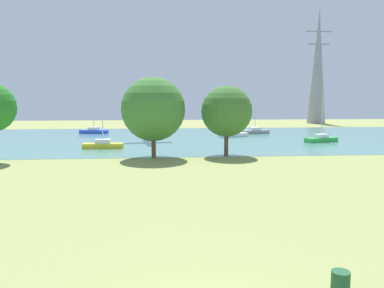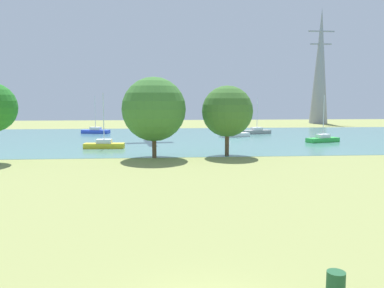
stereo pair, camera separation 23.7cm
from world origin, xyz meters
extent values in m
plane|color=#8C9351|center=(0.00, 22.00, 0.00)|extent=(160.00, 160.00, 0.00)
cylinder|color=#1E512D|center=(4.17, 1.35, 0.40)|extent=(0.56, 0.56, 0.80)
cube|color=slate|center=(0.00, 50.00, 0.01)|extent=(140.00, 40.00, 0.02)
cube|color=green|center=(21.41, 42.62, 0.32)|extent=(5.03, 3.00, 0.60)
cube|color=white|center=(21.41, 42.62, 0.87)|extent=(2.06, 1.63, 0.50)
cylinder|color=silver|center=(21.41, 42.62, 3.55)|extent=(0.10, 0.10, 5.85)
cube|color=blue|center=(-12.19, 59.25, 0.32)|extent=(5.02, 2.59, 0.60)
cube|color=white|center=(-12.19, 59.25, 0.87)|extent=(2.01, 1.49, 0.50)
cylinder|color=silver|center=(-12.19, 59.25, 3.56)|extent=(0.10, 0.10, 5.89)
cube|color=white|center=(10.65, 51.12, 0.32)|extent=(5.03, 2.90, 0.60)
cube|color=white|center=(10.65, 51.12, 0.87)|extent=(2.05, 1.60, 0.50)
cylinder|color=silver|center=(10.65, 51.12, 3.85)|extent=(0.10, 0.10, 6.46)
cube|color=yellow|center=(-7.81, 38.26, 0.32)|extent=(4.86, 1.69, 0.60)
cube|color=white|center=(-7.81, 38.26, 0.87)|extent=(1.84, 1.17, 0.50)
cylinder|color=silver|center=(-7.81, 38.26, 3.65)|extent=(0.10, 0.10, 6.06)
cube|color=gray|center=(15.57, 56.32, 0.32)|extent=(5.02, 2.65, 0.60)
cube|color=white|center=(15.57, 56.32, 0.87)|extent=(2.02, 1.51, 0.50)
cylinder|color=silver|center=(15.57, 56.32, 3.38)|extent=(0.10, 0.10, 5.52)
cylinder|color=brown|center=(-1.64, 30.08, 1.34)|extent=(0.44, 0.44, 2.68)
sphere|color=#3D7731|center=(-1.64, 30.08, 4.94)|extent=(6.45, 6.45, 6.45)
cylinder|color=brown|center=(5.97, 30.94, 1.41)|extent=(0.44, 0.44, 2.81)
sphere|color=#3C6E2C|center=(5.97, 30.94, 4.68)|extent=(5.34, 5.34, 5.34)
cone|color=gray|center=(37.87, 83.88, 13.83)|extent=(4.40, 4.40, 27.67)
cube|color=gray|center=(37.87, 83.88, 22.14)|extent=(6.40, 0.30, 0.30)
cube|color=gray|center=(37.87, 83.88, 19.14)|extent=(5.20, 0.30, 0.30)
camera|label=1|loc=(-1.30, -9.39, 5.94)|focal=36.53mm
camera|label=2|loc=(-1.06, -9.41, 5.94)|focal=36.53mm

